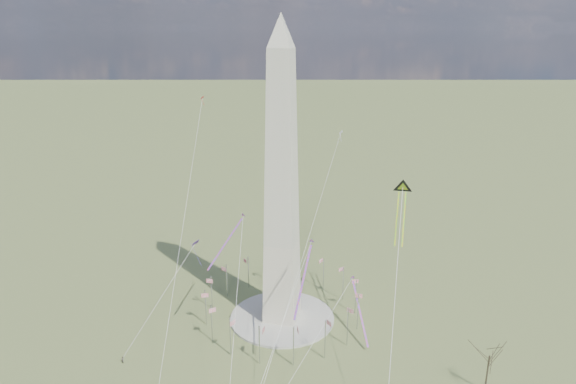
% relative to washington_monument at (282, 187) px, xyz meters
% --- Properties ---
extents(ground, '(2000.00, 2000.00, 0.00)m').
position_rel_washington_monument_xyz_m(ground, '(0.00, 0.00, -47.95)').
color(ground, '#4D592C').
rests_on(ground, ground).
extents(plaza, '(36.00, 36.00, 0.80)m').
position_rel_washington_monument_xyz_m(plaza, '(0.00, 0.00, -47.55)').
color(plaza, '#A2A094').
rests_on(plaza, ground).
extents(washington_monument, '(15.56, 15.56, 100.00)m').
position_rel_washington_monument_xyz_m(washington_monument, '(0.00, 0.00, 0.00)').
color(washington_monument, beige).
rests_on(washington_monument, plaza).
extents(flagpole_ring, '(54.40, 54.40, 13.00)m').
position_rel_washington_monument_xyz_m(flagpole_ring, '(-0.00, -0.00, -40.68)').
color(flagpole_ring, silver).
rests_on(flagpole_ring, ground).
extents(tree_near, '(9.74, 9.74, 17.04)m').
position_rel_washington_monument_xyz_m(tree_near, '(64.39, -21.84, -35.80)').
color(tree_near, '#3F3626').
rests_on(tree_near, ground).
extents(person_west, '(1.20, 1.13, 1.95)m').
position_rel_washington_monument_xyz_m(person_west, '(-40.21, -35.65, -46.98)').
color(person_west, gray).
rests_on(person_west, ground).
extents(kite_delta_black, '(7.36, 19.89, 16.63)m').
position_rel_washington_monument_xyz_m(kite_delta_black, '(37.44, 12.69, -2.23)').
color(kite_delta_black, black).
rests_on(kite_delta_black, ground).
extents(kite_diamond_purple, '(2.88, 3.63, 10.59)m').
position_rel_washington_monument_xyz_m(kite_diamond_purple, '(-31.50, 0.90, -24.16)').
color(kite_diamond_purple, '#3D1B7A').
rests_on(kite_diamond_purple, ground).
extents(kite_streamer_left, '(2.08, 22.26, 15.30)m').
position_rel_washington_monument_xyz_m(kite_streamer_left, '(12.18, -18.25, -18.12)').
color(kite_streamer_left, '#EF3D25').
rests_on(kite_streamer_left, ground).
extents(kite_streamer_mid, '(6.87, 18.32, 12.96)m').
position_rel_washington_monument_xyz_m(kite_streamer_mid, '(-14.18, -9.59, -14.13)').
color(kite_streamer_mid, '#EF3D25').
rests_on(kite_streamer_mid, ground).
extents(kite_streamer_right, '(9.23, 20.12, 14.58)m').
position_rel_washington_monument_xyz_m(kite_streamer_right, '(25.78, 0.76, -37.90)').
color(kite_streamer_right, '#EF3D25').
rests_on(kite_streamer_right, ground).
extents(kite_small_red, '(1.25, 1.84, 3.91)m').
position_rel_washington_monument_xyz_m(kite_small_red, '(-43.08, 39.37, 21.65)').
color(kite_small_red, red).
rests_on(kite_small_red, ground).
extents(kite_small_white, '(1.56, 1.72, 4.75)m').
position_rel_washington_monument_xyz_m(kite_small_white, '(10.92, 51.04, 8.04)').
color(kite_small_white, silver).
rests_on(kite_small_white, ground).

